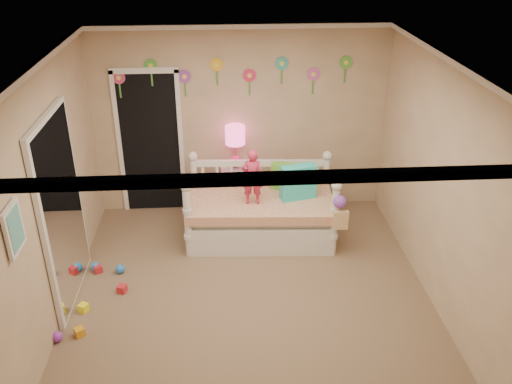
{
  "coord_description": "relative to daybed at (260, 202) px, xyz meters",
  "views": [
    {
      "loc": [
        -0.26,
        -4.8,
        3.81
      ],
      "look_at": [
        0.1,
        0.6,
        1.05
      ],
      "focal_mm": 38.05,
      "sensor_mm": 36.0,
      "label": 1
    }
  ],
  "objects": [
    {
      "name": "mirror_closet",
      "position": [
        -2.17,
        -1.06,
        0.54
      ],
      "size": [
        0.07,
        1.3,
        2.1
      ],
      "primitive_type": "cube",
      "color": "white",
      "rests_on": "left_wall"
    },
    {
      "name": "pillow_turquoise",
      "position": [
        0.48,
        -0.03,
        0.28
      ],
      "size": [
        0.47,
        0.26,
        0.45
      ],
      "primitive_type": "cube",
      "rotation": [
        0.0,
        0.0,
        0.24
      ],
      "color": "#2AD5C5",
      "rests_on": "daybed"
    },
    {
      "name": "daybed",
      "position": [
        0.0,
        0.0,
        0.0
      ],
      "size": [
        1.95,
        1.13,
        1.03
      ],
      "primitive_type": null,
      "rotation": [
        0.0,
        0.0,
        -0.06
      ],
      "color": "white",
      "rests_on": "floor"
    },
    {
      "name": "right_wall",
      "position": [
        1.79,
        -1.36,
        0.79
      ],
      "size": [
        0.01,
        4.5,
        2.6
      ],
      "primitive_type": "cube",
      "color": "tan",
      "rests_on": "floor"
    },
    {
      "name": "closet_doorway",
      "position": [
        -1.46,
        0.87,
        0.52
      ],
      "size": [
        0.9,
        0.04,
        2.07
      ],
      "primitive_type": "cube",
      "color": "black",
      "rests_on": "back_wall"
    },
    {
      "name": "pillow_lime",
      "position": [
        0.36,
        0.24,
        0.24
      ],
      "size": [
        0.4,
        0.26,
        0.36
      ],
      "primitive_type": "cube",
      "rotation": [
        0.0,
        0.0,
        -0.36
      ],
      "color": "#6DC63C",
      "rests_on": "daybed"
    },
    {
      "name": "table_lamp",
      "position": [
        -0.29,
        0.71,
        0.58
      ],
      "size": [
        0.27,
        0.27,
        0.6
      ],
      "color": "#FA216D",
      "rests_on": "nightstand"
    },
    {
      "name": "toy_scatter",
      "position": [
        -1.96,
        -1.29,
        -0.46
      ],
      "size": [
        0.83,
        1.32,
        0.11
      ],
      "primitive_type": null,
      "rotation": [
        0.0,
        0.0,
        0.02
      ],
      "color": "#996666",
      "rests_on": "floor"
    },
    {
      "name": "nightstand",
      "position": [
        -0.29,
        0.71,
        -0.16
      ],
      "size": [
        0.44,
        0.35,
        0.7
      ],
      "primitive_type": "cube",
      "rotation": [
        0.0,
        0.0,
        0.07
      ],
      "color": "white",
      "rests_on": "floor"
    },
    {
      "name": "wall_picture",
      "position": [
        -2.18,
        -2.26,
        1.04
      ],
      "size": [
        0.05,
        0.34,
        0.42
      ],
      "primitive_type": "cube",
      "color": "white",
      "rests_on": "left_wall"
    },
    {
      "name": "flower_decals",
      "position": [
        -0.3,
        0.88,
        1.43
      ],
      "size": [
        3.4,
        0.02,
        0.5
      ],
      "primitive_type": null,
      "color": "#B2668C",
      "rests_on": "back_wall"
    },
    {
      "name": "back_wall",
      "position": [
        -0.21,
        0.89,
        0.79
      ],
      "size": [
        4.0,
        0.01,
        2.6
      ],
      "primitive_type": "cube",
      "color": "tan",
      "rests_on": "floor"
    },
    {
      "name": "left_wall",
      "position": [
        -2.21,
        -1.36,
        0.79
      ],
      "size": [
        0.01,
        4.5,
        2.6
      ],
      "primitive_type": "cube",
      "color": "tan",
      "rests_on": "floor"
    },
    {
      "name": "ceiling",
      "position": [
        -0.21,
        -1.36,
        2.09
      ],
      "size": [
        4.0,
        4.5,
        0.01
      ],
      "primitive_type": "cube",
      "color": "white",
      "rests_on": "floor"
    },
    {
      "name": "floor",
      "position": [
        -0.21,
        -1.36,
        -0.51
      ],
      "size": [
        4.0,
        4.5,
        0.01
      ],
      "primitive_type": "cube",
      "color": "#7F684C",
      "rests_on": "ground"
    },
    {
      "name": "crown_molding",
      "position": [
        -0.21,
        -1.36,
        2.06
      ],
      "size": [
        4.0,
        4.5,
        0.06
      ],
      "primitive_type": null,
      "color": "white",
      "rests_on": "ceiling"
    },
    {
      "name": "child",
      "position": [
        -0.12,
        -0.13,
        0.42
      ],
      "size": [
        0.27,
        0.18,
        0.73
      ],
      "primitive_type": "imported",
      "rotation": [
        0.0,
        0.0,
        3.12
      ],
      "color": "#E1335C",
      "rests_on": "daybed"
    },
    {
      "name": "hanging_bag",
      "position": [
        0.9,
        -0.57,
        0.11
      ],
      "size": [
        0.2,
        0.16,
        0.36
      ],
      "primitive_type": null,
      "color": "beige",
      "rests_on": "daybed"
    }
  ]
}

